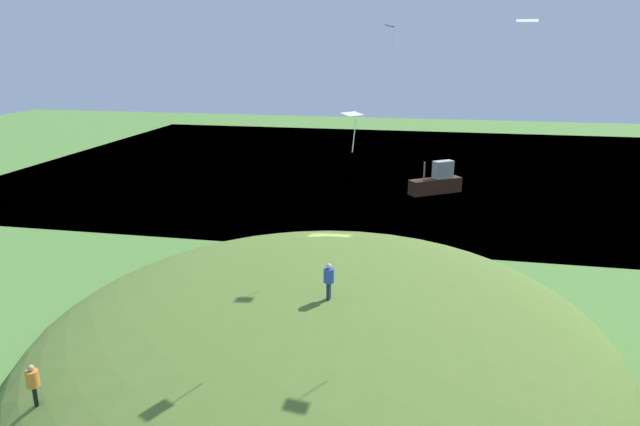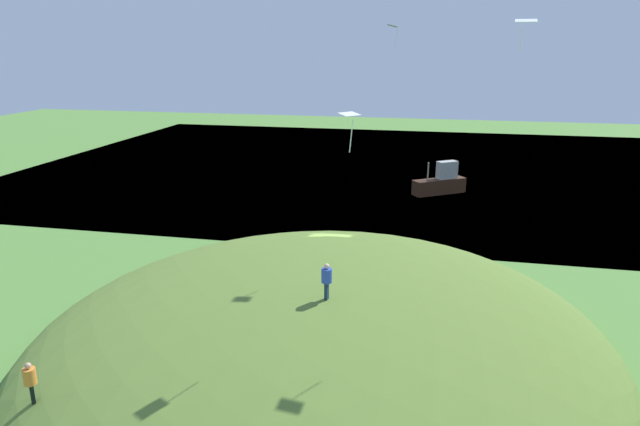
{
  "view_description": "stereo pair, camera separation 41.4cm",
  "coord_description": "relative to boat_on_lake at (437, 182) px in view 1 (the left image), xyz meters",
  "views": [
    {
      "loc": [
        32.32,
        6.01,
        13.62
      ],
      "look_at": [
        3.55,
        0.22,
        5.04
      ],
      "focal_mm": 32.43,
      "sensor_mm": 36.0,
      "label": 1
    },
    {
      "loc": [
        32.23,
        6.41,
        13.62
      ],
      "look_at": [
        3.55,
        0.22,
        5.04
      ],
      "focal_mm": 32.43,
      "sensor_mm": 36.0,
      "label": 2
    }
  ],
  "objects": [
    {
      "name": "ground_plane",
      "position": [
        22.21,
        -6.36,
        -1.06
      ],
      "size": [
        160.0,
        160.0,
        0.0
      ],
      "primitive_type": "plane",
      "color": "#538437"
    },
    {
      "name": "lake_water",
      "position": [
        -11.82,
        -6.36,
        -1.26
      ],
      "size": [
        58.47,
        80.0,
        0.4
      ],
      "primitive_type": "cube",
      "color": "#2B4D74",
      "rests_on": "ground_plane"
    },
    {
      "name": "grass_hill",
      "position": [
        30.59,
        -5.03,
        -1.06
      ],
      "size": [
        29.14,
        26.87,
        6.23
      ],
      "primitive_type": "ellipsoid",
      "color": "#5B782F",
      "rests_on": "ground_plane"
    },
    {
      "name": "boat_on_lake",
      "position": [
        0.0,
        0.0,
        0.0
      ],
      "size": [
        4.05,
        5.03,
        3.09
      ],
      "rotation": [
        0.0,
        0.0,
        2.18
      ],
      "color": "#3C2114",
      "rests_on": "lake_water"
    },
    {
      "name": "person_near_shore",
      "position": [
        32.11,
        -4.48,
        3.05
      ],
      "size": [
        0.52,
        0.52,
        1.63
      ],
      "rotation": [
        0.0,
        0.0,
        3.0
      ],
      "color": "#192F42",
      "rests_on": "grass_hill"
    },
    {
      "name": "person_on_hilltop",
      "position": [
        39.37,
        -13.51,
        1.44
      ],
      "size": [
        0.62,
        0.62,
        1.57
      ],
      "rotation": [
        0.0,
        0.0,
        3.92
      ],
      "color": "black",
      "rests_on": "grass_hill"
    },
    {
      "name": "kite_1",
      "position": [
        29.95,
        2.86,
        13.38
      ],
      "size": [
        0.64,
        0.86,
        1.26
      ],
      "color": "white"
    },
    {
      "name": "kite_5",
      "position": [
        9.51,
        -4.13,
        13.8
      ],
      "size": [
        1.25,
        1.01,
        1.9
      ],
      "color": "white"
    },
    {
      "name": "kite_7",
      "position": [
        33.04,
        -3.44,
        9.97
      ],
      "size": [
        0.93,
        0.89,
        1.51
      ],
      "color": "white"
    }
  ]
}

